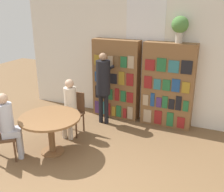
{
  "coord_description": "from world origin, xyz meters",
  "views": [
    {
      "loc": [
        1.79,
        -2.39,
        2.72
      ],
      "look_at": [
        -0.13,
        1.88,
        1.05
      ],
      "focal_mm": 42.0,
      "sensor_mm": 36.0,
      "label": 1
    }
  ],
  "objects_px": {
    "bookshelf_left": "(116,79)",
    "reading_table": "(50,123)",
    "bookshelf_right": "(168,86)",
    "seated_reader_left": "(69,105)",
    "flower_vase": "(180,26)",
    "chair_left_side": "(74,111)",
    "seated_reader_right": "(8,122)",
    "librarian_standing": "(103,81)"
  },
  "relations": [
    {
      "from": "bookshelf_left",
      "to": "reading_table",
      "type": "xyz_separation_m",
      "value": [
        -0.43,
        -2.09,
        -0.35
      ]
    },
    {
      "from": "bookshelf_right",
      "to": "reading_table",
      "type": "relative_size",
      "value": 1.7
    },
    {
      "from": "seated_reader_left",
      "to": "flower_vase",
      "type": "bearing_deg",
      "value": -147.04
    },
    {
      "from": "flower_vase",
      "to": "chair_left_side",
      "type": "relative_size",
      "value": 0.61
    },
    {
      "from": "bookshelf_right",
      "to": "chair_left_side",
      "type": "height_order",
      "value": "bookshelf_right"
    },
    {
      "from": "seated_reader_right",
      "to": "reading_table",
      "type": "bearing_deg",
      "value": 90.0
    },
    {
      "from": "bookshelf_right",
      "to": "librarian_standing",
      "type": "distance_m",
      "value": 1.46
    },
    {
      "from": "bookshelf_right",
      "to": "flower_vase",
      "type": "distance_m",
      "value": 1.32
    },
    {
      "from": "seated_reader_right",
      "to": "librarian_standing",
      "type": "height_order",
      "value": "librarian_standing"
    },
    {
      "from": "chair_left_side",
      "to": "bookshelf_left",
      "type": "bearing_deg",
      "value": -115.04
    },
    {
      "from": "chair_left_side",
      "to": "seated_reader_left",
      "type": "height_order",
      "value": "seated_reader_left"
    },
    {
      "from": "flower_vase",
      "to": "seated_reader_left",
      "type": "height_order",
      "value": "flower_vase"
    },
    {
      "from": "bookshelf_right",
      "to": "reading_table",
      "type": "height_order",
      "value": "bookshelf_right"
    },
    {
      "from": "bookshelf_left",
      "to": "seated_reader_left",
      "type": "height_order",
      "value": "bookshelf_left"
    },
    {
      "from": "reading_table",
      "to": "seated_reader_right",
      "type": "xyz_separation_m",
      "value": [
        -0.56,
        -0.46,
        0.12
      ]
    },
    {
      "from": "flower_vase",
      "to": "reading_table",
      "type": "distance_m",
      "value": 3.25
    },
    {
      "from": "seated_reader_right",
      "to": "librarian_standing",
      "type": "relative_size",
      "value": 0.75
    },
    {
      "from": "reading_table",
      "to": "chair_left_side",
      "type": "distance_m",
      "value": 0.91
    },
    {
      "from": "seated_reader_left",
      "to": "seated_reader_right",
      "type": "distance_m",
      "value": 1.29
    },
    {
      "from": "flower_vase",
      "to": "librarian_standing",
      "type": "xyz_separation_m",
      "value": [
        -1.52,
        -0.51,
        -1.23
      ]
    },
    {
      "from": "bookshelf_right",
      "to": "seated_reader_left",
      "type": "bearing_deg",
      "value": -141.59
    },
    {
      "from": "flower_vase",
      "to": "librarian_standing",
      "type": "height_order",
      "value": "flower_vase"
    },
    {
      "from": "flower_vase",
      "to": "reading_table",
      "type": "height_order",
      "value": "flower_vase"
    },
    {
      "from": "seated_reader_left",
      "to": "chair_left_side",
      "type": "bearing_deg",
      "value": -90.0
    },
    {
      "from": "reading_table",
      "to": "seated_reader_right",
      "type": "distance_m",
      "value": 0.73
    },
    {
      "from": "bookshelf_right",
      "to": "flower_vase",
      "type": "xyz_separation_m",
      "value": [
        0.16,
        0.0,
        1.31
      ]
    },
    {
      "from": "flower_vase",
      "to": "seated_reader_right",
      "type": "height_order",
      "value": "flower_vase"
    },
    {
      "from": "reading_table",
      "to": "seated_reader_right",
      "type": "bearing_deg",
      "value": -140.83
    },
    {
      "from": "bookshelf_left",
      "to": "flower_vase",
      "type": "xyz_separation_m",
      "value": [
        1.42,
        0.0,
        1.31
      ]
    },
    {
      "from": "flower_vase",
      "to": "reading_table",
      "type": "relative_size",
      "value": 0.49
    },
    {
      "from": "bookshelf_left",
      "to": "seated_reader_left",
      "type": "bearing_deg",
      "value": -108.84
    },
    {
      "from": "bookshelf_right",
      "to": "flower_vase",
      "type": "height_order",
      "value": "flower_vase"
    },
    {
      "from": "reading_table",
      "to": "seated_reader_right",
      "type": "relative_size",
      "value": 0.89
    },
    {
      "from": "flower_vase",
      "to": "chair_left_side",
      "type": "distance_m",
      "value": 2.85
    },
    {
      "from": "bookshelf_right",
      "to": "chair_left_side",
      "type": "xyz_separation_m",
      "value": [
        -1.74,
        -1.19,
        -0.45
      ]
    },
    {
      "from": "librarian_standing",
      "to": "bookshelf_left",
      "type": "bearing_deg",
      "value": 78.42
    },
    {
      "from": "bookshelf_left",
      "to": "flower_vase",
      "type": "height_order",
      "value": "flower_vase"
    },
    {
      "from": "librarian_standing",
      "to": "seated_reader_left",
      "type": "bearing_deg",
      "value": -112.75
    },
    {
      "from": "librarian_standing",
      "to": "reading_table",
      "type": "bearing_deg",
      "value": -101.58
    },
    {
      "from": "chair_left_side",
      "to": "seated_reader_right",
      "type": "xyz_separation_m",
      "value": [
        -0.51,
        -1.36,
        0.22
      ]
    },
    {
      "from": "reading_table",
      "to": "librarian_standing",
      "type": "bearing_deg",
      "value": 78.42
    },
    {
      "from": "bookshelf_left",
      "to": "reading_table",
      "type": "bearing_deg",
      "value": -101.58
    }
  ]
}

